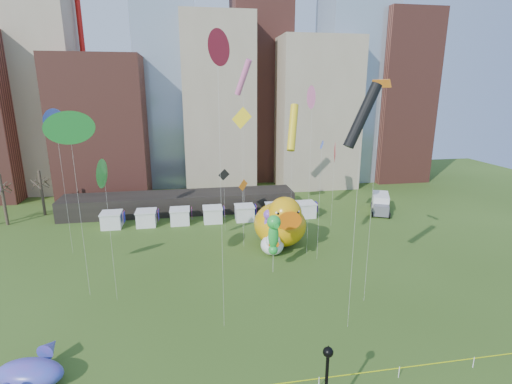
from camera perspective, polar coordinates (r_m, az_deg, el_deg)
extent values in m
cube|color=gray|center=(87.72, -29.33, 13.79)|extent=(14.00, 12.00, 42.00)
cube|color=brown|center=(79.10, -21.69, 8.85)|extent=(16.00, 14.00, 26.00)
cube|color=#8C9EB2|center=(85.57, -13.22, 19.64)|extent=(12.00, 12.00, 55.00)
cube|color=gray|center=(81.44, -5.71, 12.80)|extent=(14.00, 14.00, 34.00)
cube|color=brown|center=(89.71, 0.65, 23.96)|extent=(12.00, 12.00, 68.00)
cube|color=gray|center=(83.50, 8.54, 11.39)|extent=(16.00, 14.00, 30.00)
cube|color=#8C9EB2|center=(90.73, 14.23, 17.08)|extent=(14.00, 12.00, 48.00)
cube|color=brown|center=(93.35, 20.26, 12.86)|extent=(12.00, 12.00, 36.00)
cylinder|color=red|center=(92.75, 11.78, 25.89)|extent=(1.00, 1.00, 76.00)
cube|color=black|center=(65.83, -11.12, -1.56)|extent=(38.00, 6.00, 3.20)
cube|color=white|center=(61.39, -20.57, -3.97)|extent=(2.80, 2.80, 2.20)
cube|color=red|center=(60.91, -18.95, -3.47)|extent=(0.08, 1.40, 1.60)
cube|color=white|center=(60.62, -15.92, -3.81)|extent=(2.80, 2.80, 2.20)
cube|color=red|center=(60.29, -14.26, -3.30)|extent=(0.08, 1.40, 1.60)
cube|color=white|center=(60.25, -11.19, -3.62)|extent=(2.80, 2.80, 2.20)
cube|color=red|center=(60.07, -9.50, -3.10)|extent=(0.08, 1.40, 1.60)
cube|color=white|center=(60.30, -6.43, -3.41)|extent=(2.80, 2.80, 2.20)
cube|color=red|center=(60.27, -4.74, -2.88)|extent=(0.08, 1.40, 1.60)
cube|color=white|center=(60.77, -1.72, -3.17)|extent=(2.80, 2.80, 2.20)
cube|color=red|center=(60.88, -0.04, -2.64)|extent=(0.08, 1.40, 1.60)
cube|color=white|center=(61.63, 2.90, -2.92)|extent=(2.80, 2.80, 2.20)
cube|color=red|center=(61.89, 4.53, -2.39)|extent=(0.08, 1.40, 1.60)
cube|color=white|center=(62.88, 7.35, -2.66)|extent=(2.80, 2.80, 2.20)
cube|color=red|center=(63.28, 8.92, -2.13)|extent=(0.08, 1.40, 1.60)
cylinder|color=#382B21|center=(69.12, -33.33, -0.94)|extent=(0.44, 0.44, 8.00)
cylinder|color=#382B21|center=(71.30, -29.13, -0.15)|extent=(0.44, 0.44, 7.50)
cylinder|color=white|center=(29.97, 9.29, -26.12)|extent=(0.06, 0.06, 0.90)
cylinder|color=white|center=(32.12, 20.42, -23.74)|extent=(0.06, 0.06, 0.90)
cylinder|color=white|center=(35.16, 29.53, -21.10)|extent=(0.06, 0.06, 0.90)
ellipsoid|color=#DD9D0B|center=(51.01, 3.55, -4.77)|extent=(6.85, 8.04, 5.64)
ellipsoid|color=#DD9D0B|center=(53.92, 2.80, -3.82)|extent=(1.87, 1.46, 2.29)
sphere|color=#DD9D0B|center=(47.95, 4.28, -3.23)|extent=(4.25, 4.25, 4.24)
cone|color=orange|center=(46.34, 4.82, -4.08)|extent=(2.34, 1.92, 2.33)
sphere|color=white|center=(46.44, 3.24, -3.09)|extent=(0.76, 0.76, 0.76)
sphere|color=white|center=(46.99, 6.02, -2.93)|extent=(0.76, 0.76, 0.76)
sphere|color=black|center=(46.10, 3.34, -3.22)|extent=(0.38, 0.38, 0.38)
sphere|color=black|center=(46.66, 6.14, -3.06)|extent=(0.38, 0.38, 0.38)
ellipsoid|color=white|center=(48.63, 2.41, -7.83)|extent=(3.26, 3.71, 2.39)
ellipsoid|color=white|center=(49.87, 2.26, -7.31)|extent=(0.86, 0.70, 0.97)
sphere|color=white|center=(47.27, 2.55, -7.26)|extent=(1.99, 1.99, 1.80)
cone|color=orange|center=(46.59, 2.65, -7.68)|extent=(1.08, 0.92, 0.99)
sphere|color=white|center=(46.68, 2.01, -7.23)|extent=(0.32, 0.32, 0.32)
sphere|color=white|center=(46.78, 3.23, -7.20)|extent=(0.32, 0.32, 0.32)
sphere|color=black|center=(46.54, 2.03, -7.30)|extent=(0.16, 0.16, 0.16)
sphere|color=black|center=(46.64, 3.25, -7.27)|extent=(0.16, 0.16, 0.16)
cylinder|color=silver|center=(43.60, 2.56, -9.16)|extent=(0.03, 0.03, 4.44)
ellipsoid|color=green|center=(42.74, 2.59, -6.45)|extent=(1.22, 1.01, 3.01)
sphere|color=green|center=(42.04, 2.66, -4.47)|extent=(1.59, 1.59, 1.54)
cone|color=green|center=(41.43, 2.87, -4.89)|extent=(0.57, 0.98, 0.54)
sphere|color=green|center=(43.44, 2.55, -8.54)|extent=(1.08, 1.08, 1.08)
cylinder|color=silver|center=(49.02, 1.78, -6.88)|extent=(0.03, 0.03, 3.59)
ellipsoid|color=#8346D3|center=(48.38, 1.80, -4.91)|extent=(1.25, 1.13, 2.61)
sphere|color=#8346D3|center=(47.78, 1.85, -3.39)|extent=(1.70, 1.70, 1.33)
cone|color=#8346D3|center=(47.24, 1.99, -3.69)|extent=(0.72, 0.94, 0.47)
sphere|color=#8346D3|center=(48.95, 1.77, -6.54)|extent=(0.93, 0.93, 0.93)
ellipsoid|color=#663DA8|center=(33.56, -30.49, -22.16)|extent=(5.20, 3.58, 1.82)
cone|color=#663DA8|center=(35.10, -28.16, -19.53)|extent=(1.58, 1.71, 1.28)
sphere|color=black|center=(24.29, 10.64, -22.29)|extent=(0.61, 0.61, 0.61)
cone|color=black|center=(24.09, 10.68, -21.66)|extent=(0.22, 0.22, 0.27)
cube|color=white|center=(68.50, 17.94, -1.35)|extent=(4.47, 5.80, 2.61)
cube|color=#595960|center=(65.44, 18.03, -2.59)|extent=(2.97, 2.72, 1.67)
cylinder|color=black|center=(66.95, 16.82, -2.66)|extent=(0.63, 0.96, 0.94)
cylinder|color=black|center=(67.11, 19.04, -2.81)|extent=(0.63, 0.96, 0.94)
cylinder|color=black|center=(70.35, 16.75, -1.81)|extent=(0.63, 0.96, 0.94)
cylinder|color=black|center=(70.51, 18.87, -1.95)|extent=(0.63, 0.96, 0.94)
cylinder|color=silver|center=(30.89, -5.20, -1.19)|extent=(0.02, 0.02, 22.97)
cone|color=red|center=(29.81, -5.75, 20.52)|extent=(1.52, 2.43, 2.59)
cylinder|color=silver|center=(55.61, -1.81, 5.42)|extent=(0.02, 0.02, 21.60)
cylinder|color=pink|center=(54.85, -1.90, 16.62)|extent=(2.56, 2.64, 4.86)
cylinder|color=silver|center=(55.68, -4.68, -1.62)|extent=(0.02, 0.02, 8.34)
cube|color=black|center=(54.64, -4.78, 2.57)|extent=(1.57, 0.77, 1.73)
cylinder|color=silver|center=(40.28, -24.58, -3.29)|extent=(0.02, 0.02, 16.73)
cone|color=green|center=(38.68, -25.93, 8.57)|extent=(2.74, 1.84, 2.97)
cylinder|color=silver|center=(58.18, 5.28, 2.30)|extent=(0.02, 0.02, 14.63)
cylinder|color=yellow|center=(57.03, 5.46, 9.49)|extent=(2.63, 4.12, 6.78)
cylinder|color=silver|center=(45.79, 9.35, -1.77)|extent=(0.02, 0.02, 14.00)
cube|color=blue|center=(44.30, 9.73, 6.93)|extent=(1.06, 2.19, 0.69)
cylinder|color=silver|center=(49.70, -1.87, -3.65)|extent=(0.02, 0.02, 8.33)
cube|color=orange|center=(48.53, -1.91, 1.02)|extent=(1.28, 0.86, 1.52)
cylinder|color=silver|center=(57.94, 11.30, 0.29)|extent=(0.02, 0.02, 11.25)
cube|color=red|center=(56.79, 11.59, 5.78)|extent=(0.88, 2.72, 2.85)
cylinder|color=silver|center=(46.37, 7.91, 1.81)|extent=(0.02, 0.02, 19.17)
cone|color=pink|center=(45.18, 8.36, 13.72)|extent=(0.47, 2.61, 2.60)
cylinder|color=silver|center=(32.28, 14.37, -5.41)|extent=(0.02, 0.02, 18.13)
cylinder|color=black|center=(30.41, 15.49, 10.83)|extent=(2.99, 1.27, 4.93)
cylinder|color=silver|center=(39.00, -20.70, -6.58)|extent=(0.02, 0.02, 12.73)
cone|color=green|center=(37.24, -21.60, 2.58)|extent=(0.43, 2.61, 2.60)
cylinder|color=silver|center=(55.49, -2.04, 2.54)|extent=(0.02, 0.02, 16.18)
cube|color=yellow|center=(54.32, -2.13, 10.90)|extent=(2.57, 1.76, 3.09)
cylinder|color=silver|center=(51.95, -26.51, 0.32)|extent=(0.02, 0.02, 16.60)
cone|color=blue|center=(50.72, -27.61, 9.42)|extent=(1.08, 2.63, 2.65)
cylinder|color=silver|center=(36.60, 16.80, -1.19)|extent=(0.02, 0.02, 20.52)
cube|color=orange|center=(35.26, 18.10, 15.04)|extent=(0.77, 2.20, 0.68)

